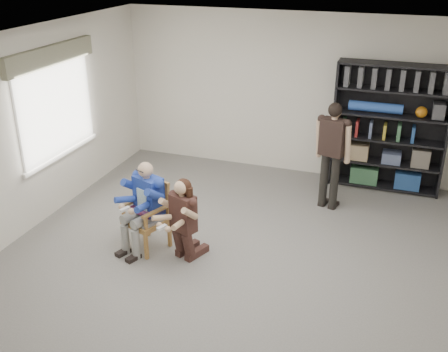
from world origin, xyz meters
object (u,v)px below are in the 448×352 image
at_px(kneeling_woman, 182,221).
at_px(seated_man, 145,206).
at_px(standing_man, 331,157).
at_px(bookshelf, 389,128).
at_px(armchair, 146,216).

bearing_deg(kneeling_woman, seated_man, -170.40).
height_order(seated_man, standing_man, standing_man).
distance_m(seated_man, kneeling_woman, 0.59).
distance_m(kneeling_woman, bookshelf, 3.94).
bearing_deg(kneeling_woman, armchair, -170.40).
distance_m(kneeling_woman, standing_man, 2.64).
xyz_separation_m(seated_man, bookshelf, (2.88, 3.04, 0.43)).
xyz_separation_m(bookshelf, standing_man, (-0.76, -1.04, -0.20)).
height_order(armchair, standing_man, standing_man).
height_order(seated_man, bookshelf, bookshelf).
xyz_separation_m(armchair, kneeling_woman, (0.58, -0.12, 0.09)).
distance_m(seated_man, standing_man, 2.92).
height_order(armchair, bookshelf, bookshelf).
relative_size(armchair, standing_man, 0.57).
bearing_deg(standing_man, kneeling_woman, -110.35).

